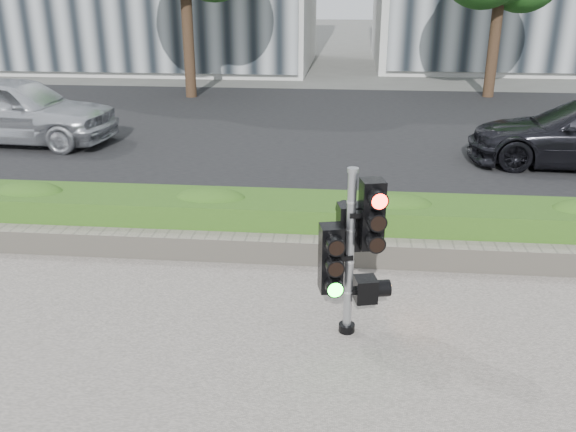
{
  "coord_description": "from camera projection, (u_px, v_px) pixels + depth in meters",
  "views": [
    {
      "loc": [
        0.76,
        -5.78,
        3.68
      ],
      "look_at": [
        0.14,
        0.6,
        1.2
      ],
      "focal_mm": 38.0,
      "sensor_mm": 36.0,
      "label": 1
    }
  ],
  "objects": [
    {
      "name": "ground",
      "position": [
        270.0,
        336.0,
        6.76
      ],
      "size": [
        120.0,
        120.0,
        0.0
      ],
      "primitive_type": "plane",
      "color": "#51514C",
      "rests_on": "ground"
    },
    {
      "name": "road",
      "position": [
        317.0,
        130.0,
        16.04
      ],
      "size": [
        60.0,
        13.0,
        0.02
      ],
      "primitive_type": "cube",
      "color": "black",
      "rests_on": "ground"
    },
    {
      "name": "curb",
      "position": [
        295.0,
        225.0,
        9.66
      ],
      "size": [
        60.0,
        0.25,
        0.12
      ],
      "primitive_type": "cube",
      "color": "gray",
      "rests_on": "ground"
    },
    {
      "name": "stone_wall",
      "position": [
        287.0,
        249.0,
        8.45
      ],
      "size": [
        12.0,
        0.32,
        0.34
      ],
      "primitive_type": "cube",
      "color": "gray",
      "rests_on": "sidewalk"
    },
    {
      "name": "hedge",
      "position": [
        291.0,
        221.0,
        8.99
      ],
      "size": [
        12.0,
        1.0,
        0.68
      ],
      "primitive_type": "cube",
      "color": "#54922C",
      "rests_on": "sidewalk"
    },
    {
      "name": "traffic_signal",
      "position": [
        352.0,
        244.0,
        6.45
      ],
      "size": [
        0.69,
        0.56,
        1.9
      ],
      "rotation": [
        0.0,
        0.0,
        0.23
      ],
      "color": "black",
      "rests_on": "sidewalk"
    },
    {
      "name": "car_silver",
      "position": [
        16.0,
        110.0,
        14.47
      ],
      "size": [
        4.81,
        2.17,
        1.6
      ],
      "primitive_type": "imported",
      "rotation": [
        0.0,
        0.0,
        1.51
      ],
      "color": "silver",
      "rests_on": "road"
    }
  ]
}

